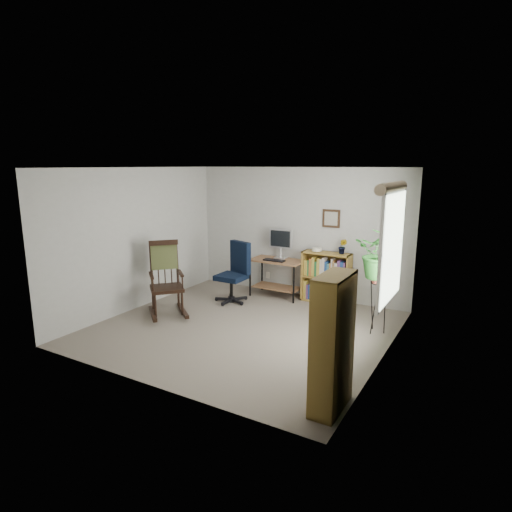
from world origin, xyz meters
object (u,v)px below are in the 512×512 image
Objects in this scene: desk at (277,278)px; rocking_chair at (166,278)px; office_chair at (231,272)px; tall_bookshelf at (332,343)px; low_bookshelf at (326,278)px.

rocking_chair is at bearing -121.53° from desk.
desk is at bearing 69.72° from office_chair.
tall_bookshelf is (2.21, -3.12, 0.35)m from desk.
office_chair is at bearing 139.04° from tall_bookshelf.
desk is 0.79× the size of rocking_chair.
low_bookshelf is at bearing 47.02° from office_chair.
office_chair is at bearing 15.46° from rocking_chair.
office_chair is at bearing -150.50° from low_bookshelf.
rocking_chair is at bearing -136.54° from low_bookshelf.
rocking_chair is at bearing 158.42° from tall_bookshelf.
rocking_chair is (-1.11, -1.81, 0.27)m from desk.
tall_bookshelf reaches higher than desk.
rocking_chair is (-0.55, -1.09, 0.07)m from office_chair.
office_chair is 1.22m from rocking_chair.
office_chair is at bearing -127.81° from desk.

